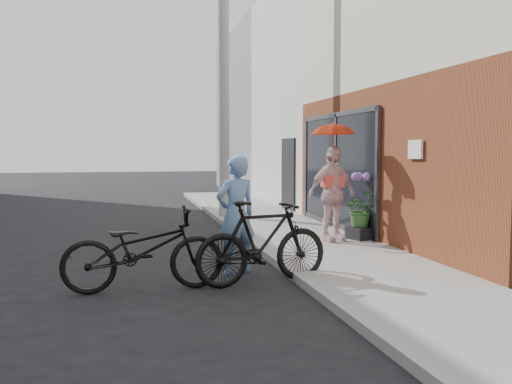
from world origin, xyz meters
name	(u,v)px	position (x,y,z in m)	size (l,w,h in m)	color
ground	(222,275)	(0.00, 0.00, 0.00)	(80.00, 80.00, 0.00)	black
sidewalk	(313,243)	(2.10, 2.00, 0.06)	(2.20, 24.00, 0.12)	gray
curb	(254,245)	(0.94, 2.00, 0.06)	(0.12, 24.00, 0.12)	#9E9E99
plaster_building	(389,99)	(7.20, 9.00, 3.50)	(8.00, 6.00, 7.00)	silver
east_building_far	(317,113)	(7.20, 16.00, 3.50)	(8.00, 8.00, 7.00)	gray
utility_pole	(224,83)	(1.10, 6.00, 3.50)	(0.28, 0.28, 7.00)	#9E9E99
officer	(236,215)	(0.21, 0.04, 0.87)	(0.63, 0.42, 1.74)	#678EB8
bike_left	(143,250)	(-1.13, -0.63, 0.54)	(0.71, 2.05, 1.08)	black
bike_right	(262,243)	(0.43, -0.65, 0.57)	(0.54, 1.90, 1.14)	black
kimono_woman	(332,194)	(2.37, 1.75, 1.00)	(1.03, 0.43, 1.77)	beige
parasol	(333,127)	(2.37, 1.75, 2.23)	(0.78, 0.78, 0.69)	red
planter	(361,233)	(3.00, 1.86, 0.23)	(0.43, 0.43, 0.23)	black
potted_plant	(361,209)	(3.00, 1.86, 0.69)	(0.62, 0.53, 0.69)	#326629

